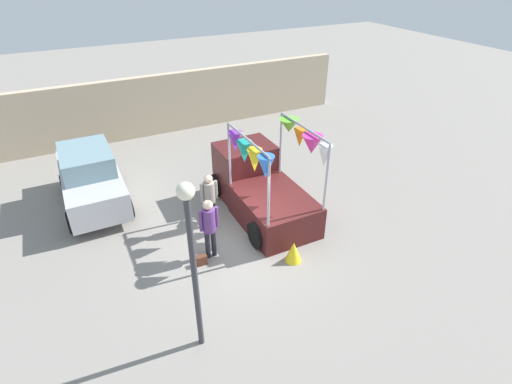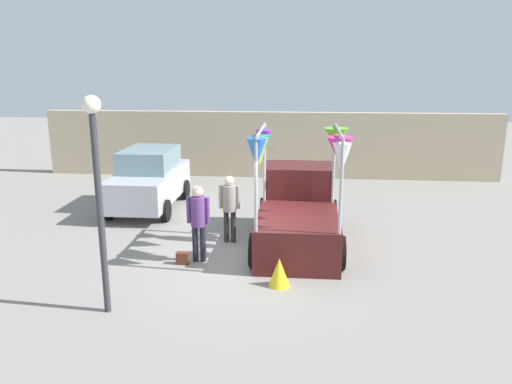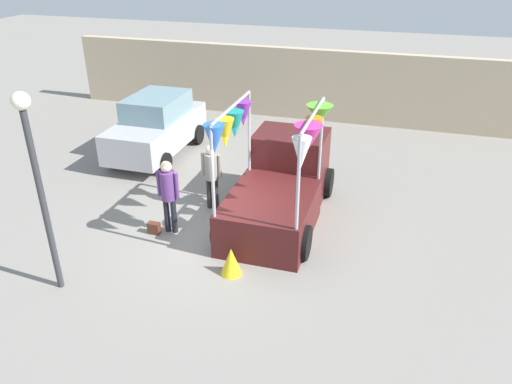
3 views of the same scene
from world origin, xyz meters
TOP-DOWN VIEW (x-y plane):
  - ground_plane at (0.00, 0.00)m, footprint 60.00×60.00m
  - vendor_truck at (1.25, 1.42)m, footprint 2.44×4.05m
  - parked_car at (-3.42, 4.08)m, footprint 1.88×4.00m
  - person_customer at (-1.00, -0.11)m, footprint 0.53×0.34m
  - person_vendor at (-0.48, 1.24)m, footprint 0.53×0.34m
  - handbag at (-1.35, -0.31)m, footprint 0.28×0.16m
  - street_lamp at (-2.21, -2.63)m, footprint 0.32×0.32m
  - brick_boundary_wall at (0.00, 8.95)m, footprint 18.00×0.36m
  - folded_kite_bundle_sunflower at (0.90, -1.27)m, footprint 0.50×0.50m

SIDE VIEW (x-z plane):
  - ground_plane at x=0.00m, z-range 0.00..0.00m
  - handbag at x=-1.35m, z-range 0.00..0.28m
  - folded_kite_bundle_sunflower at x=0.90m, z-range 0.00..0.60m
  - vendor_truck at x=1.25m, z-range -0.61..2.41m
  - parked_car at x=-3.42m, z-range 0.00..1.88m
  - person_vendor at x=-0.48m, z-range 0.19..1.92m
  - person_customer at x=-1.00m, z-range 0.20..1.99m
  - brick_boundary_wall at x=0.00m, z-range 0.00..2.60m
  - street_lamp at x=-2.21m, z-range 0.60..4.54m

